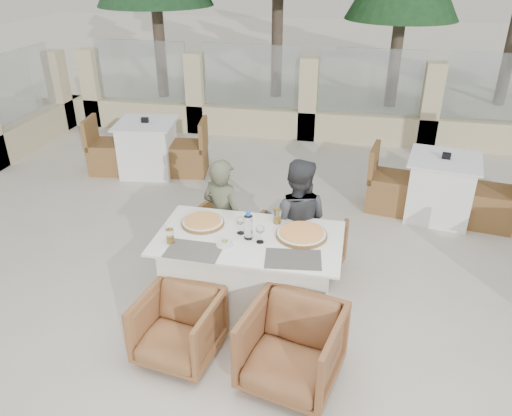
% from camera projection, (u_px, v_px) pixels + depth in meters
% --- Properties ---
extents(ground, '(80.00, 80.00, 0.00)m').
position_uv_depth(ground, '(248.00, 308.00, 4.64)').
color(ground, beige).
rests_on(ground, ground).
extents(sand_patch, '(30.00, 16.00, 0.01)m').
position_uv_depth(sand_patch, '(337.00, 48.00, 16.81)').
color(sand_patch, beige).
rests_on(sand_patch, ground).
extents(perimeter_wall_far, '(10.00, 0.34, 1.60)m').
position_uv_depth(perimeter_wall_far, '(309.00, 94.00, 8.44)').
color(perimeter_wall_far, beige).
rests_on(perimeter_wall_far, ground).
extents(dining_table, '(1.60, 0.90, 0.77)m').
position_uv_depth(dining_table, '(249.00, 274.00, 4.46)').
color(dining_table, white).
rests_on(dining_table, ground).
extents(placemat_near_left, '(0.46, 0.31, 0.00)m').
position_uv_depth(placemat_near_left, '(194.00, 251.00, 4.09)').
color(placemat_near_left, '#5E5A50').
rests_on(placemat_near_left, dining_table).
extents(placemat_near_right, '(0.48, 0.35, 0.00)m').
position_uv_depth(placemat_near_right, '(293.00, 259.00, 3.98)').
color(placemat_near_right, '#504D45').
rests_on(placemat_near_right, dining_table).
extents(pizza_left, '(0.47, 0.47, 0.05)m').
position_uv_depth(pizza_left, '(203.00, 222.00, 4.48)').
color(pizza_left, '#C95C1B').
rests_on(pizza_left, dining_table).
extents(pizza_right, '(0.50, 0.50, 0.06)m').
position_uv_depth(pizza_right, '(301.00, 233.00, 4.29)').
color(pizza_right, orange).
rests_on(pizza_right, dining_table).
extents(water_bottle, '(0.10, 0.10, 0.26)m').
position_uv_depth(water_bottle, '(248.00, 225.00, 4.21)').
color(water_bottle, '#ACCDE2').
rests_on(water_bottle, dining_table).
extents(wine_glass_centre, '(0.10, 0.10, 0.18)m').
position_uv_depth(wine_glass_centre, '(241.00, 224.00, 4.30)').
color(wine_glass_centre, white).
rests_on(wine_glass_centre, dining_table).
extents(wine_glass_near, '(0.10, 0.10, 0.18)m').
position_uv_depth(wine_glass_near, '(260.00, 233.00, 4.17)').
color(wine_glass_near, white).
rests_on(wine_glass_near, dining_table).
extents(beer_glass_left, '(0.08, 0.08, 0.13)m').
position_uv_depth(beer_glass_left, '(170.00, 236.00, 4.17)').
color(beer_glass_left, gold).
rests_on(beer_glass_left, dining_table).
extents(beer_glass_right, '(0.07, 0.07, 0.14)m').
position_uv_depth(beer_glass_right, '(277.00, 216.00, 4.48)').
color(beer_glass_right, gold).
rests_on(beer_glass_right, dining_table).
extents(olive_dish, '(0.12, 0.12, 0.04)m').
position_uv_depth(olive_dish, '(225.00, 243.00, 4.16)').
color(olive_dish, silver).
rests_on(olive_dish, dining_table).
extents(armchair_far_left, '(0.85, 0.86, 0.63)m').
position_uv_depth(armchair_far_left, '(223.00, 241.00, 5.10)').
color(armchair_far_left, olive).
rests_on(armchair_far_left, ground).
extents(armchair_far_right, '(0.77, 0.78, 0.58)m').
position_uv_depth(armchair_far_right, '(309.00, 247.00, 5.05)').
color(armchair_far_right, brown).
rests_on(armchair_far_right, ground).
extents(armchair_near_left, '(0.70, 0.71, 0.57)m').
position_uv_depth(armchair_near_left, '(178.00, 327.00, 3.99)').
color(armchair_near_left, '#8F5C34').
rests_on(armchair_near_left, ground).
extents(armchair_near_right, '(0.83, 0.84, 0.64)m').
position_uv_depth(armchair_near_right, '(292.00, 348.00, 3.73)').
color(armchair_near_right, brown).
rests_on(armchair_near_right, ground).
extents(diner_left, '(0.53, 0.44, 1.24)m').
position_uv_depth(diner_left, '(223.00, 218.00, 4.89)').
color(diner_left, '#565B42').
rests_on(diner_left, ground).
extents(diner_right, '(0.64, 0.50, 1.30)m').
position_uv_depth(diner_right, '(296.00, 223.00, 4.77)').
color(diner_right, '#393B3E').
rests_on(diner_right, ground).
extents(bg_table_a, '(1.74, 1.05, 0.77)m').
position_uv_depth(bg_table_a, '(148.00, 148.00, 7.31)').
color(bg_table_a, white).
rests_on(bg_table_a, ground).
extents(bg_table_b, '(1.75, 1.08, 0.77)m').
position_uv_depth(bg_table_b, '(440.00, 188.00, 6.07)').
color(bg_table_b, white).
rests_on(bg_table_b, ground).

